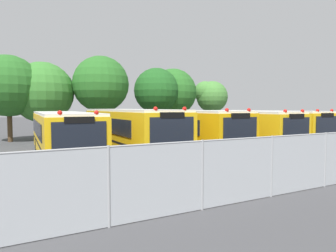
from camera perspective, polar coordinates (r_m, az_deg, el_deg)
name	(u,v)px	position (r m, az deg, el deg)	size (l,w,h in m)	color
ground_plane	(180,151)	(18.80, 2.27, -4.80)	(160.00, 160.00, 0.00)	#424244
school_bus_0	(63,134)	(16.35, -19.37, -1.38)	(2.69, 10.15, 2.62)	yellow
school_bus_1	(129,130)	(17.00, -7.47, -0.79)	(2.56, 10.56, 2.76)	yellow
school_bus_2	(180,129)	(18.43, 2.32, -0.52)	(2.66, 10.97, 2.70)	#EAA80C
school_bus_3	(225,127)	(20.55, 10.75, -0.25)	(2.77, 11.48, 2.64)	yellow
school_bus_4	(264,126)	(22.75, 17.78, 0.00)	(2.47, 9.98, 2.64)	yellow
tree_0	(6,85)	(26.90, -28.47, 6.86)	(4.85, 4.85, 6.86)	#4C3823
tree_1	(45,91)	(27.42, -22.35, 6.10)	(5.09, 5.09, 6.54)	#4C3823
tree_2	(102,84)	(27.14, -12.48, 7.79)	(4.89, 4.89, 7.22)	#4C3823
tree_3	(157,91)	(28.61, -2.18, 6.66)	(4.29, 4.29, 6.48)	#4C3823
tree_4	(174,92)	(30.35, 1.13, 6.51)	(4.74, 4.74, 6.63)	#4C3823
tree_5	(210,96)	(32.99, 8.04, 5.70)	(3.63, 3.39, 5.60)	#4C3823
chainlink_fence	(325,159)	(11.62, 27.72, -5.53)	(20.28, 0.07, 1.87)	#9EA0A3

